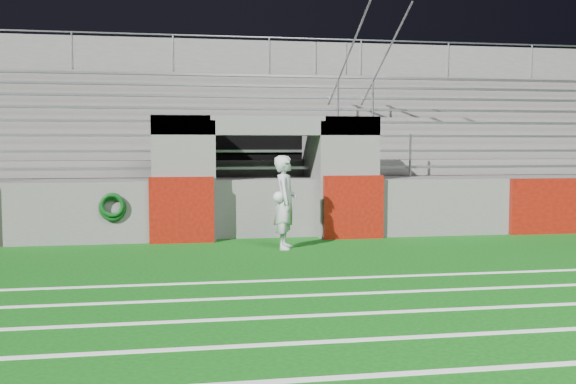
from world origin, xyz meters
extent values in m
plane|color=#0C4B0E|center=(0.00, 0.00, 0.00)|extent=(90.00, 90.00, 0.00)
cube|color=white|center=(0.00, -5.00, 0.01)|extent=(28.00, 0.09, 0.01)
cube|color=white|center=(0.00, -4.00, 0.01)|extent=(28.00, 0.09, 0.01)
cube|color=white|center=(0.00, -3.00, 0.01)|extent=(28.00, 0.09, 0.01)
cube|color=white|center=(0.00, -2.00, 0.01)|extent=(28.00, 0.09, 0.01)
cube|color=white|center=(0.00, -1.00, 0.01)|extent=(28.00, 0.09, 0.01)
cube|color=#595755|center=(-1.80, 3.50, 1.30)|extent=(1.20, 1.00, 2.60)
cube|color=#595755|center=(1.80, 3.50, 1.30)|extent=(1.20, 1.00, 2.60)
cube|color=black|center=(0.00, 5.20, 1.25)|extent=(2.60, 0.20, 2.50)
cube|color=#595755|center=(-1.15, 4.10, 1.25)|extent=(0.10, 2.20, 2.50)
cube|color=#595755|center=(1.15, 4.10, 1.25)|extent=(0.10, 2.20, 2.50)
cube|color=#595755|center=(0.00, 3.50, 2.40)|extent=(4.80, 1.00, 0.40)
cube|color=#595755|center=(0.00, 7.35, 1.15)|extent=(26.00, 8.00, 0.20)
cube|color=#595755|center=(0.00, 7.35, 0.53)|extent=(26.00, 8.00, 1.05)
cube|color=#610F08|center=(-1.80, 2.94, 0.68)|extent=(1.30, 0.15, 1.35)
cube|color=#610F08|center=(1.80, 2.94, 0.68)|extent=(1.30, 0.15, 1.35)
cube|color=#610F08|center=(6.50, 2.94, 0.62)|extent=(2.20, 0.15, 1.25)
cube|color=gray|center=(0.00, 4.43, 1.47)|extent=(23.00, 0.28, 0.06)
cube|color=#595755|center=(0.00, 5.28, 1.44)|extent=(24.00, 0.75, 0.38)
cube|color=gray|center=(0.00, 5.18, 1.85)|extent=(23.00, 0.28, 0.06)
cube|color=#595755|center=(0.00, 6.03, 1.63)|extent=(24.00, 0.75, 0.76)
cube|color=gray|center=(0.00, 5.93, 2.23)|extent=(23.00, 0.28, 0.06)
cube|color=#595755|center=(0.00, 6.78, 1.82)|extent=(24.00, 0.75, 1.14)
cube|color=gray|center=(0.00, 6.68, 2.61)|extent=(23.00, 0.28, 0.06)
cube|color=#595755|center=(0.00, 7.53, 2.01)|extent=(24.00, 0.75, 1.52)
cube|color=gray|center=(0.00, 7.43, 2.99)|extent=(23.00, 0.28, 0.06)
cube|color=#595755|center=(0.00, 8.28, 2.20)|extent=(24.00, 0.75, 1.90)
cube|color=gray|center=(0.00, 8.18, 3.37)|extent=(23.00, 0.28, 0.06)
cube|color=#595755|center=(0.00, 9.03, 2.39)|extent=(24.00, 0.75, 2.28)
cube|color=gray|center=(0.00, 8.93, 3.75)|extent=(23.00, 0.28, 0.06)
cube|color=#595755|center=(0.00, 9.78, 2.58)|extent=(24.00, 0.75, 2.66)
cube|color=gray|center=(0.00, 9.68, 4.13)|extent=(23.00, 0.28, 0.06)
cube|color=#595755|center=(0.00, 10.45, 2.65)|extent=(26.00, 0.60, 5.29)
cylinder|color=#A5A8AD|center=(2.50, 4.15, 1.75)|extent=(0.05, 0.05, 1.00)
cylinder|color=#A5A8AD|center=(2.50, 7.15, 3.27)|extent=(0.05, 0.05, 1.00)
cylinder|color=#A5A8AD|center=(2.50, 10.15, 4.79)|extent=(0.05, 0.05, 1.00)
cylinder|color=#A5A8AD|center=(2.50, 7.15, 3.77)|extent=(0.05, 6.02, 3.08)
cylinder|color=#A5A8AD|center=(3.50, 4.15, 1.75)|extent=(0.05, 0.05, 1.00)
cylinder|color=#A5A8AD|center=(3.50, 7.15, 3.27)|extent=(0.05, 0.05, 1.00)
cylinder|color=#A5A8AD|center=(3.50, 10.15, 4.79)|extent=(0.05, 0.05, 1.00)
cylinder|color=#A5A8AD|center=(3.50, 7.15, 3.77)|extent=(0.05, 6.02, 3.08)
cylinder|color=#A5A8AD|center=(-5.00, 10.15, 4.84)|extent=(0.05, 0.05, 1.10)
cylinder|color=#A5A8AD|center=(-2.00, 10.15, 4.84)|extent=(0.05, 0.05, 1.10)
cylinder|color=#A5A8AD|center=(1.00, 10.15, 4.84)|extent=(0.05, 0.05, 1.10)
cylinder|color=#A5A8AD|center=(4.00, 10.15, 4.84)|extent=(0.05, 0.05, 1.10)
cylinder|color=#A5A8AD|center=(7.00, 10.15, 4.84)|extent=(0.05, 0.05, 1.10)
cylinder|color=#A5A8AD|center=(10.00, 10.15, 4.84)|extent=(0.05, 0.05, 1.10)
cylinder|color=#A5A8AD|center=(0.00, 10.15, 5.39)|extent=(24.00, 0.05, 0.05)
imported|color=#B2B8BC|center=(0.16, 1.88, 0.90)|extent=(0.57, 0.74, 1.80)
sphere|color=silver|center=(0.02, 1.77, 1.01)|extent=(0.21, 0.21, 0.21)
torus|color=#0B3B11|center=(-3.16, 2.95, 0.74)|extent=(0.55, 0.10, 0.55)
torus|color=#0C3C12|center=(-3.16, 2.90, 0.80)|extent=(0.50, 0.10, 0.50)
camera|label=1|loc=(-1.81, -10.20, 1.99)|focal=40.00mm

